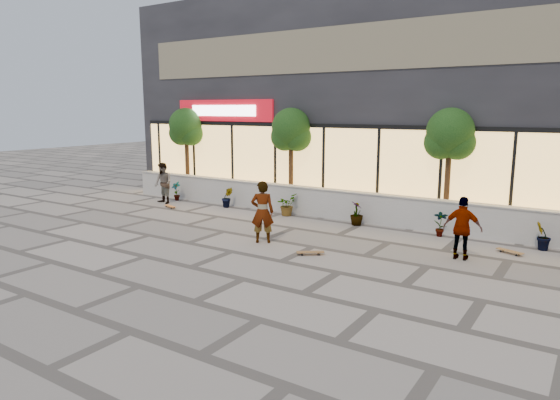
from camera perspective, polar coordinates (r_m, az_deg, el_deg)
The scene contains 18 objects.
ground at distance 11.69m, azimuth -4.25°, elevation -9.02°, with size 80.00×80.00×0.00m, color #A1968C.
planter_wall at distance 17.44m, azimuth 9.82°, elevation -0.85°, with size 22.00×0.42×1.04m.
retail_building at distance 22.26m, azimuth 15.86°, elevation 10.96°, with size 24.00×9.17×8.50m.
shrub_a at distance 21.78m, azimuth -11.77°, elevation 1.00°, with size 0.43×0.29×0.81m, color #143811.
shrub_b at distance 19.93m, azimuth -6.05°, elevation 0.30°, with size 0.45×0.36×0.81m, color #143811.
shrub_c at distance 18.31m, azimuth 0.77°, elevation -0.54°, with size 0.73×0.63×0.81m, color #143811.
shrub_d at distance 17.01m, azimuth 8.76°, elevation -1.51°, with size 0.45×0.45×0.81m, color #143811.
shrub_e at distance 16.09m, azimuth 17.87°, elevation -2.58°, with size 0.43×0.29×0.81m, color #143811.
shrub_f at distance 15.62m, azimuth 27.82°, elevation -3.68°, with size 0.45×0.36×0.81m, color #143811.
tree_west at distance 22.77m, azimuth -10.68°, elevation 7.97°, with size 1.60×1.50×3.92m.
tree_midwest at distance 19.38m, azimuth 1.27°, elevation 7.75°, with size 1.60×1.50×3.92m.
tree_mideast at distance 16.99m, azimuth 18.84°, elevation 6.83°, with size 1.60×1.50×3.92m.
skater_center at distance 14.53m, azimuth -2.03°, elevation -1.37°, with size 0.67×0.44×1.83m, color white.
skater_left at distance 21.13m, azimuth -13.21°, elevation 1.87°, with size 0.82×0.64×1.69m, color #978061.
skater_right_near at distance 13.74m, azimuth 20.14°, elevation -3.06°, with size 0.97×0.41×1.66m, color silver.
skateboard_center at distance 13.50m, azimuth 3.48°, elevation -5.99°, with size 0.71×0.60×0.09m.
skateboard_left at distance 20.26m, azimuth -12.45°, elevation -0.68°, with size 0.72×0.37×0.08m.
skateboard_right_near at distance 14.95m, azimuth 24.79°, elevation -5.33°, with size 0.75×0.45×0.09m.
Camera 1 is at (6.73, -8.73, 3.88)m, focal length 32.00 mm.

